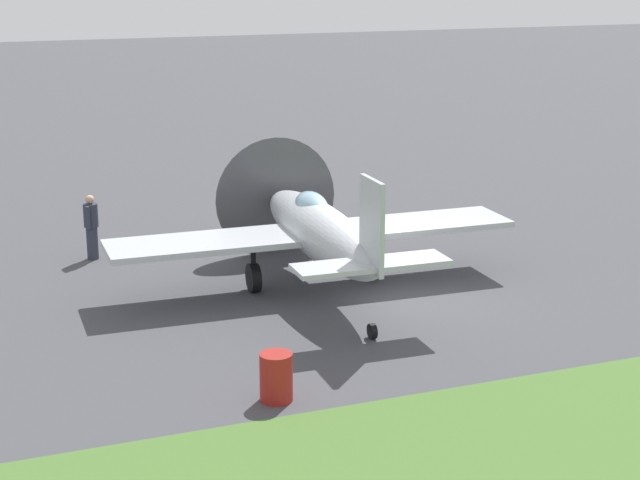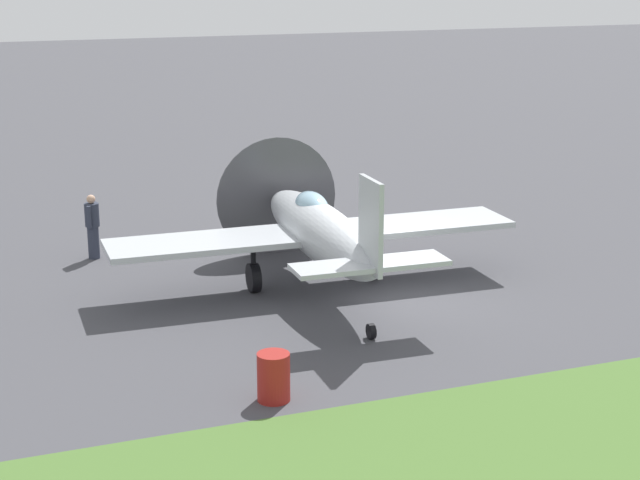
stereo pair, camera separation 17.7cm
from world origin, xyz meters
The scene contains 4 objects.
ground_plane centered at (0.00, 0.00, 0.00)m, with size 160.00×160.00×0.00m, color #424247.
airplane_lead centered at (-1.30, 1.10, 1.49)m, with size 9.97×7.91×3.56m.
ground_crew_chief centered at (-5.92, 5.69, 0.91)m, with size 0.38×0.58×1.73m.
fuel_drum centered at (-4.29, -4.55, 0.45)m, with size 0.60×0.60×0.90m, color maroon.
Camera 1 is at (-9.74, -20.67, 7.75)m, focal length 57.31 mm.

